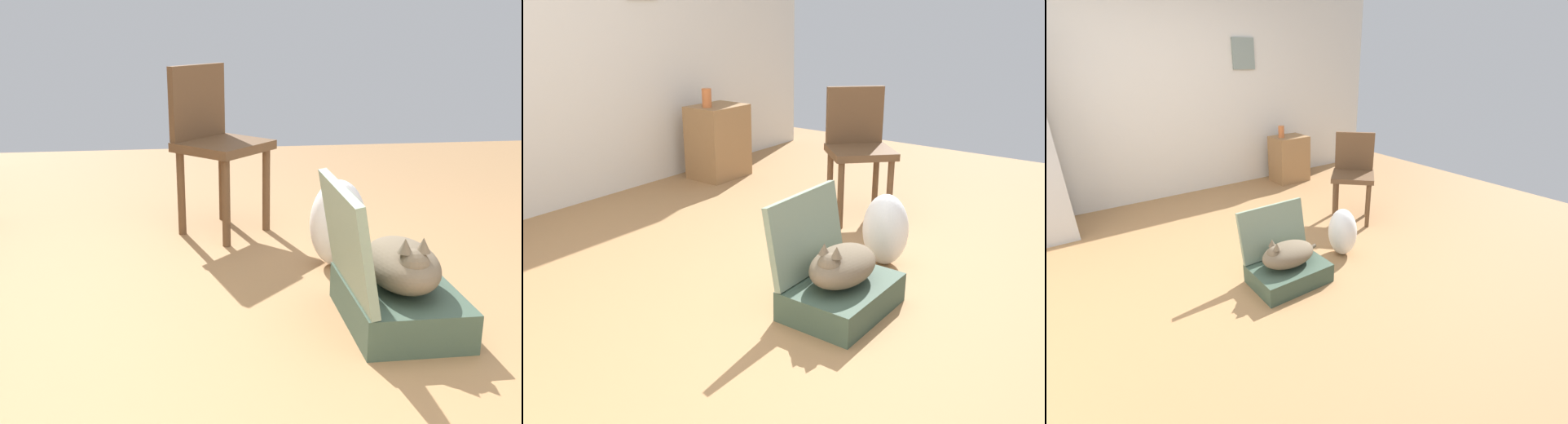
{
  "view_description": "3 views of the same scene",
  "coord_description": "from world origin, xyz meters",
  "views": [
    {
      "loc": [
        -2.1,
        0.49,
        1.16
      ],
      "look_at": [
        0.15,
        0.21,
        0.47
      ],
      "focal_mm": 43.52,
      "sensor_mm": 36.0,
      "label": 1
    },
    {
      "loc": [
        -2.1,
        -1.63,
        1.44
      ],
      "look_at": [
        0.4,
        0.24,
        0.32
      ],
      "focal_mm": 39.1,
      "sensor_mm": 36.0,
      "label": 2
    },
    {
      "loc": [
        -1.18,
        -2.36,
        1.62
      ],
      "look_at": [
        0.43,
        -0.14,
        0.46
      ],
      "focal_mm": 24.4,
      "sensor_mm": 36.0,
      "label": 3
    }
  ],
  "objects": [
    {
      "name": "suitcase_base",
      "position": [
        0.11,
        -0.34,
        0.08
      ],
      "size": [
        0.58,
        0.42,
        0.16
      ],
      "primitive_type": "cube",
      "color": "#384C3D",
      "rests_on": "ground"
    },
    {
      "name": "plastic_bag_white",
      "position": [
        0.75,
        -0.24,
        0.22
      ],
      "size": [
        0.24,
        0.27,
        0.43
      ],
      "primitive_type": "ellipsoid",
      "color": "white",
      "rests_on": "ground"
    },
    {
      "name": "side_table",
      "position": [
        1.56,
        1.85,
        0.32
      ],
      "size": [
        0.48,
        0.38,
        0.65
      ],
      "primitive_type": "cube",
      "color": "olive",
      "rests_on": "ground"
    },
    {
      "name": "vase_tall",
      "position": [
        1.44,
        1.85,
        0.73
      ],
      "size": [
        0.08,
        0.08,
        0.16
      ],
      "primitive_type": "cylinder",
      "color": "#CC6B38",
      "rests_on": "side_table"
    },
    {
      "name": "cat",
      "position": [
        0.1,
        -0.34,
        0.25
      ],
      "size": [
        0.51,
        0.28,
        0.24
      ],
      "color": "brown",
      "rests_on": "suitcase_base"
    },
    {
      "name": "chair",
      "position": [
        1.38,
        0.32,
        0.53
      ],
      "size": [
        0.6,
        0.6,
        0.93
      ],
      "rotation": [
        0.0,
        0.0,
        -0.78
      ],
      "color": "brown",
      "rests_on": "ground"
    },
    {
      "name": "suitcase_lid",
      "position": [
        0.11,
        -0.12,
        0.37
      ],
      "size": [
        0.58,
        0.11,
        0.42
      ],
      "primitive_type": "cube",
      "rotation": [
        1.39,
        0.0,
        0.0
      ],
      "color": "gray",
      "rests_on": "suitcase_base"
    },
    {
      "name": "ground_plane",
      "position": [
        0.0,
        0.0,
        0.0
      ],
      "size": [
        7.68,
        7.68,
        0.0
      ],
      "primitive_type": "plane",
      "color": "#9E7247",
      "rests_on": "ground"
    }
  ]
}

